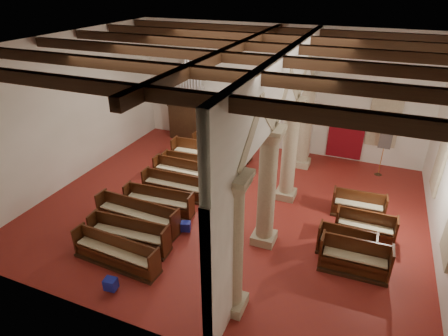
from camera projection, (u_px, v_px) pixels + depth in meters
floor at (230, 207)px, 14.35m from camera, size 14.00×14.00×0.00m
ceiling at (231, 45)px, 11.58m from camera, size 14.00×14.00×0.00m
wall_back at (276, 90)px, 17.89m from camera, size 14.00×0.02×6.00m
wall_front at (129, 233)px, 8.04m from camera, size 14.00×0.02×6.00m
wall_left at (72, 110)px, 15.31m from camera, size 0.02×12.00×6.00m
ceiling_beams at (231, 51)px, 11.66m from camera, size 13.80×11.80×0.30m
arcade at (282, 126)px, 12.10m from camera, size 0.90×11.90×6.00m
window_right_b at (442, 159)px, 13.05m from camera, size 0.03×1.00×2.20m
window_back at (384, 120)px, 16.57m from camera, size 1.00×0.03×2.20m
pipe_organ at (189, 114)px, 19.74m from camera, size 2.10×0.85×4.40m
lectern at (218, 135)px, 19.61m from camera, size 0.51×0.54×1.07m
dossal_curtain at (346, 137)px, 17.50m from camera, size 1.80×0.07×2.17m
processional_banner at (381, 159)px, 16.29m from camera, size 0.51×0.65×2.24m
hymnal_box_a at (111, 284)px, 10.42m from camera, size 0.37×0.31×0.34m
hymnal_box_b at (186, 226)px, 12.81m from camera, size 0.39×0.35×0.33m
hymnal_box_c at (223, 220)px, 13.16m from camera, size 0.31×0.27×0.27m
tube_heater_a at (140, 256)px, 11.63m from camera, size 0.94×0.23×0.09m
tube_heater_b at (137, 262)px, 11.37m from camera, size 0.90×0.48×0.09m
nave_pew_0 at (116, 256)px, 11.39m from camera, size 2.94×0.80×0.96m
nave_pew_1 at (130, 238)px, 12.12m from camera, size 2.76×0.85×1.02m
nave_pew_2 at (138, 218)px, 13.09m from camera, size 3.17×0.81×1.03m
nave_pew_3 at (159, 204)px, 13.92m from camera, size 2.70×0.82×0.97m
nave_pew_4 at (177, 189)px, 14.90m from camera, size 2.93×0.70×0.96m
nave_pew_5 at (184, 175)px, 15.96m from camera, size 2.79×0.66×0.98m
nave_pew_6 at (194, 169)px, 16.44m from camera, size 2.93×0.79×0.96m
nave_pew_7 at (208, 158)px, 17.29m from camera, size 3.52×0.91×1.13m
nave_pew_8 at (222, 150)px, 18.15m from camera, size 2.94×0.72×1.06m
aisle_pew_0 at (354, 262)px, 11.09m from camera, size 2.03×0.78×1.08m
aisle_pew_1 at (346, 246)px, 11.78m from camera, size 1.76×0.66×0.96m
aisle_pew_2 at (364, 230)px, 12.49m from camera, size 1.93×0.68×1.00m
aisle_pew_3 at (358, 208)px, 13.67m from camera, size 1.89×0.74×0.97m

